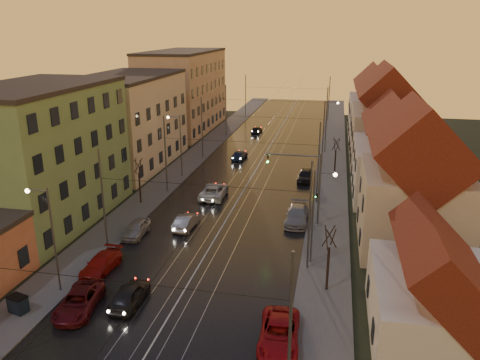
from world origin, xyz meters
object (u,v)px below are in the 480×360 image
Objects in this scene: driving_car_2 at (214,191)px; parked_left_1 at (79,302)px; parked_right_1 at (297,215)px; street_lamp_1 at (317,208)px; parked_right_0 at (279,333)px; parked_left_2 at (101,264)px; parked_left_3 at (136,229)px; street_lamp_2 at (178,140)px; driving_car_4 at (257,130)px; driving_car_0 at (130,294)px; traffic_light_mast at (309,180)px; parked_right_2 at (305,175)px; street_lamp_0 at (49,230)px; street_lamp_3 at (328,121)px; driving_car_1 at (186,221)px; dumpster at (18,305)px.

driving_car_2 is 23.63m from parked_left_1.
parked_left_1 is 22.38m from parked_right_1.
street_lamp_1 is 1.54× the size of parked_right_0.
parked_left_3 reaches higher than parked_left_2.
street_lamp_2 is 28.58m from driving_car_4.
parked_right_0 reaches higher than parked_left_2.
traffic_light_mast is at bearing -125.30° from driving_car_0.
parked_left_1 is 34.02m from parked_right_2.
street_lamp_2 is at bearing -79.31° from driving_car_0.
traffic_light_mast is 20.24m from driving_car_0.
parked_right_1 is at bearing 168.65° from traffic_light_mast.
street_lamp_0 reaches higher than parked_right_2.
street_lamp_2 is 16.52m from parked_right_2.
street_lamp_0 is at bearing 138.92° from parked_left_1.
street_lamp_2 reaches higher than parked_right_1.
parked_left_3 is at bearing 172.51° from street_lamp_1.
traffic_light_mast is 1.58× the size of parked_left_2.
street_lamp_2 is at bearing 93.54° from parked_left_3.
parked_left_2 is (-15.28, -12.65, -3.94)m from traffic_light_mast.
street_lamp_3 reaches higher than parked_right_0.
street_lamp_2 is (0.00, 28.00, 0.00)m from street_lamp_0.
parked_right_0 is at bearing -8.99° from street_lamp_0.
street_lamp_0 reaches higher than driving_car_0.
traffic_light_mast is 1.35× the size of parked_right_1.
street_lamp_2 is at bearing -66.67° from driving_car_1.
street_lamp_2 is at bearing 144.93° from traffic_light_mast.
parked_right_1 is at bearing 20.70° from parked_left_3.
traffic_light_mast is at bearing -35.07° from street_lamp_2.
parked_left_1 reaches higher than parked_left_2.
dumpster is at bearing -170.92° from parked_left_1.
street_lamp_2 reaches higher than parked_left_2.
driving_car_2 is (-11.95, 13.49, -4.11)m from street_lamp_1.
street_lamp_1 is at bearing -146.62° from driving_car_0.
traffic_light_mast is 2.01× the size of driving_car_4.
street_lamp_0 is at bearing -134.45° from parked_right_1.
driving_car_4 is 57.71m from parked_left_1.
parked_right_1 is (10.14, 16.63, 0.03)m from driving_car_0.
street_lamp_3 is at bearing 84.79° from parked_right_0.
parked_left_3 is at bearing 135.93° from parked_right_0.
parked_left_2 is 1.07× the size of parked_right_2.
traffic_light_mast reaches higher than parked_right_0.
driving_car_0 is 31.59m from parked_right_2.
street_lamp_1 is 22.06m from parked_right_2.
driving_car_4 is at bearing -90.64° from driving_car_2.
street_lamp_0 is 5.44m from parked_left_1.
parked_left_3 is (-16.39, 2.15, -4.19)m from street_lamp_1.
street_lamp_0 and street_lamp_2 have the same top height.
parked_right_2 is (14.09, 19.38, 0.03)m from parked_left_3.
street_lamp_2 is 18.42m from parked_left_3.
street_lamp_2 is 29.34m from driving_car_0.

